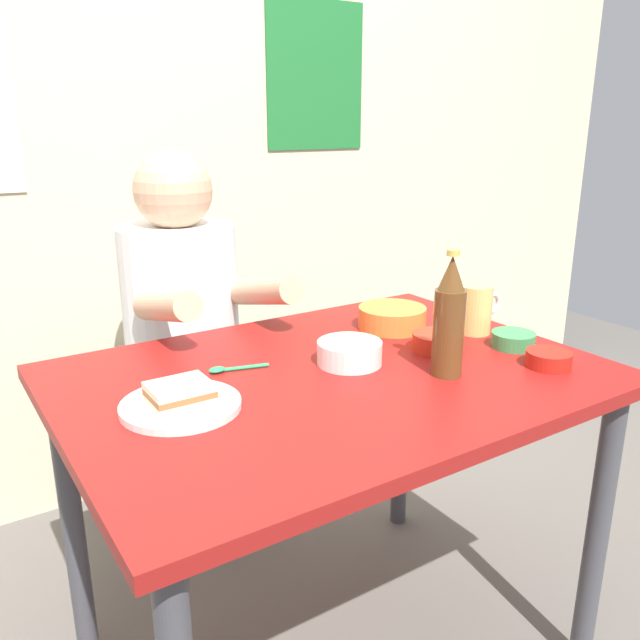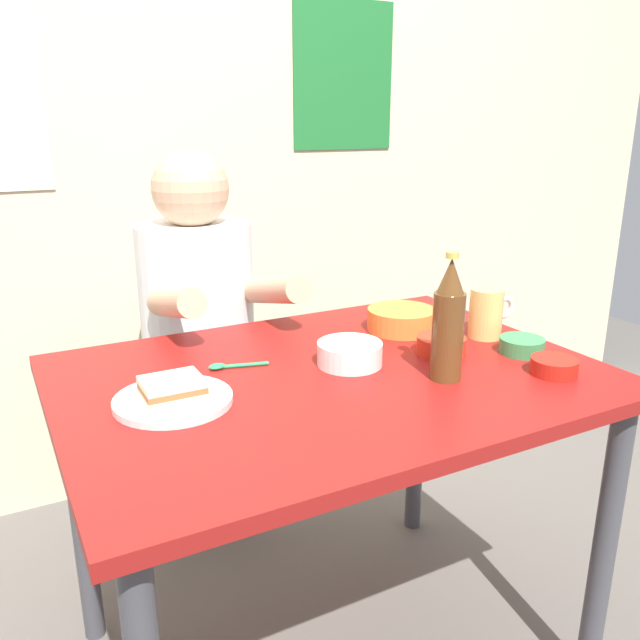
% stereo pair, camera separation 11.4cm
% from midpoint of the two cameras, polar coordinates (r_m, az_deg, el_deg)
% --- Properties ---
extents(wall_back, '(4.40, 0.09, 2.60)m').
position_cam_midpoint_polar(wall_back, '(2.22, -11.32, 18.42)').
color(wall_back, beige).
rests_on(wall_back, ground).
extents(dining_table, '(1.10, 0.80, 0.74)m').
position_cam_midpoint_polar(dining_table, '(1.39, 3.35, -8.21)').
color(dining_table, maroon).
rests_on(dining_table, ground).
extents(stool, '(0.34, 0.34, 0.45)m').
position_cam_midpoint_polar(stool, '(2.00, -8.56, -9.48)').
color(stool, '#4C4C51').
rests_on(stool, ground).
extents(person_seated, '(0.33, 0.56, 0.72)m').
position_cam_midpoint_polar(person_seated, '(1.84, -9.01, 2.02)').
color(person_seated, white).
rests_on(person_seated, stool).
extents(plate_orange, '(0.22, 0.22, 0.01)m').
position_cam_midpoint_polar(plate_orange, '(1.22, -10.24, -7.03)').
color(plate_orange, silver).
rests_on(plate_orange, dining_table).
extents(sandwich, '(0.11, 0.09, 0.04)m').
position_cam_midpoint_polar(sandwich, '(1.21, -10.31, -5.95)').
color(sandwich, beige).
rests_on(sandwich, plate_orange).
extents(beer_mug, '(0.13, 0.08, 0.12)m').
position_cam_midpoint_polar(beer_mug, '(1.61, 16.49, 0.58)').
color(beer_mug, '#D1BC66').
rests_on(beer_mug, dining_table).
extents(beer_bottle, '(0.06, 0.06, 0.26)m').
position_cam_midpoint_polar(beer_bottle, '(1.31, 13.71, -0.29)').
color(beer_bottle, '#593819').
rests_on(beer_bottle, dining_table).
extents(soup_bowl_orange, '(0.17, 0.17, 0.05)m').
position_cam_midpoint_polar(soup_bowl_orange, '(1.63, 9.21, 0.11)').
color(soup_bowl_orange, orange).
rests_on(soup_bowl_orange, dining_table).
extents(dip_bowl_green, '(0.10, 0.10, 0.03)m').
position_cam_midpoint_polar(dip_bowl_green, '(1.54, 19.44, -2.11)').
color(dip_bowl_green, '#388C4C').
rests_on(dip_bowl_green, dining_table).
extents(sauce_bowl_chili, '(0.11, 0.11, 0.04)m').
position_cam_midpoint_polar(sauce_bowl_chili, '(1.48, 12.83, -2.16)').
color(sauce_bowl_chili, red).
rests_on(sauce_bowl_chili, dining_table).
extents(rice_bowl_white, '(0.14, 0.14, 0.05)m').
position_cam_midpoint_polar(rice_bowl_white, '(1.39, 5.00, -2.92)').
color(rice_bowl_white, silver).
rests_on(rice_bowl_white, dining_table).
extents(sambal_bowl_red, '(0.10, 0.10, 0.03)m').
position_cam_midpoint_polar(sambal_bowl_red, '(1.44, 22.14, -3.78)').
color(sambal_bowl_red, '#B21E14').
rests_on(sambal_bowl_red, dining_table).
extents(spoon, '(0.13, 0.04, 0.01)m').
position_cam_midpoint_polar(spoon, '(1.37, -5.84, -4.10)').
color(spoon, '#26A559').
rests_on(spoon, dining_table).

